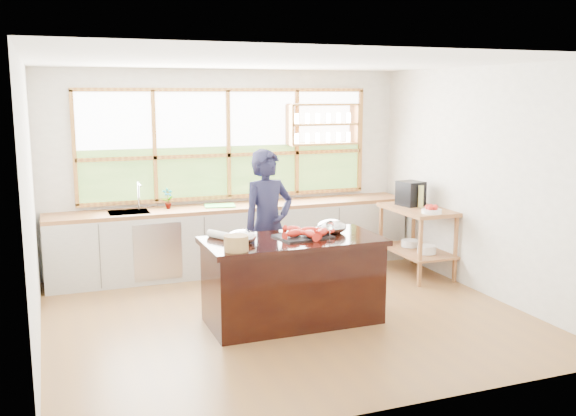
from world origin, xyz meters
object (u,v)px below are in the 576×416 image
cook (268,226)px  espresso_machine (411,193)px  island (293,280)px  wicker_basket (236,243)px

cook → espresso_machine: cook is taller
island → wicker_basket: 0.92m
island → cook: size_ratio=1.05×
island → cook: (-0.01, 0.76, 0.43)m
island → wicker_basket: size_ratio=7.87×
island → espresso_machine: espresso_machine is taller
island → cook: 0.88m
island → wicker_basket: bearing=-156.7°
cook → wicker_basket: bearing=-135.6°
island → espresso_machine: 2.61m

